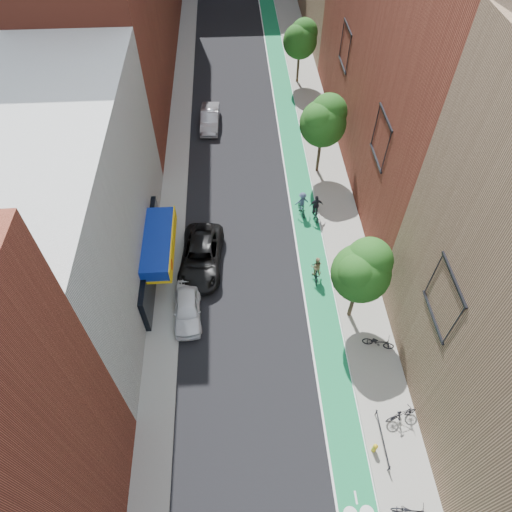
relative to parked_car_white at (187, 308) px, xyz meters
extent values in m
plane|color=black|center=(4.48, -10.68, -0.71)|extent=(160.00, 160.00, 0.00)
cube|color=#157B3F|center=(8.48, 15.32, -0.70)|extent=(2.00, 68.00, 0.01)
cube|color=gray|center=(-1.52, 15.32, -0.63)|extent=(2.00, 68.00, 0.15)
cube|color=gray|center=(10.98, 15.32, -0.63)|extent=(3.00, 68.00, 0.15)
cube|color=silver|center=(-6.52, 3.32, 5.29)|extent=(8.00, 20.00, 12.00)
cube|color=maroon|center=(16.48, 15.32, 10.29)|extent=(8.00, 28.00, 22.00)
cylinder|color=#332619|center=(10.08, -0.68, 0.94)|extent=(0.24, 0.24, 3.30)
sphere|color=#194E14|center=(10.08, -0.68, 3.67)|extent=(3.36, 3.36, 3.36)
sphere|color=#194E14|center=(10.48, -0.38, 4.39)|extent=(2.64, 2.64, 2.64)
sphere|color=#194E14|center=(9.78, -0.98, 4.15)|extent=(2.40, 2.40, 2.40)
cylinder|color=#332619|center=(10.08, 13.32, 1.03)|extent=(0.24, 0.24, 3.47)
sphere|color=#194E14|center=(10.08, 13.32, 3.89)|extent=(3.53, 3.53, 3.53)
sphere|color=#194E14|center=(10.48, 13.62, 4.65)|extent=(2.77, 2.77, 2.77)
sphere|color=#194E14|center=(9.78, 13.02, 4.40)|extent=(2.52, 2.52, 2.52)
cylinder|color=#332619|center=(10.08, 27.32, 0.89)|extent=(0.24, 0.24, 3.19)
sphere|color=#194E14|center=(10.08, 27.32, 3.53)|extent=(3.25, 3.25, 3.25)
sphere|color=#194E14|center=(10.48, 27.62, 4.22)|extent=(2.55, 2.55, 2.55)
sphere|color=#194E14|center=(9.78, 27.02, 3.99)|extent=(2.32, 2.32, 2.32)
imported|color=white|center=(0.00, 0.00, 0.00)|extent=(1.85, 4.21, 1.41)
imported|color=black|center=(0.79, 4.02, 0.11)|extent=(3.18, 6.08, 1.64)
imported|color=#93959C|center=(1.30, 20.32, 0.05)|extent=(1.79, 4.63, 1.50)
imported|color=black|center=(8.38, 2.41, -0.18)|extent=(0.58, 1.78, 1.05)
imported|color=#907D54|center=(8.38, 2.51, 0.42)|extent=(0.78, 0.62, 1.55)
imported|color=black|center=(9.18, 8.04, -0.29)|extent=(0.70, 1.62, 0.83)
imported|color=black|center=(9.18, 8.14, 0.50)|extent=(1.03, 0.51, 1.70)
imported|color=black|center=(8.22, 8.57, -0.21)|extent=(0.77, 1.69, 0.98)
imported|color=#384A66|center=(8.22, 8.67, 0.43)|extent=(1.11, 0.77, 1.57)
imported|color=black|center=(10.80, -11.80, -0.08)|extent=(1.88, 0.95, 0.94)
imported|color=black|center=(11.54, -7.32, -0.01)|extent=(1.89, 0.99, 1.09)
imported|color=black|center=(11.33, -2.99, -0.07)|extent=(1.97, 1.18, 0.98)
cylinder|color=gold|center=(9.78, -8.88, -0.29)|extent=(0.23, 0.23, 0.54)
sphere|color=gold|center=(9.78, -8.88, 0.04)|extent=(0.25, 0.25, 0.25)
camera|label=1|loc=(3.34, -15.78, 23.81)|focal=32.00mm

